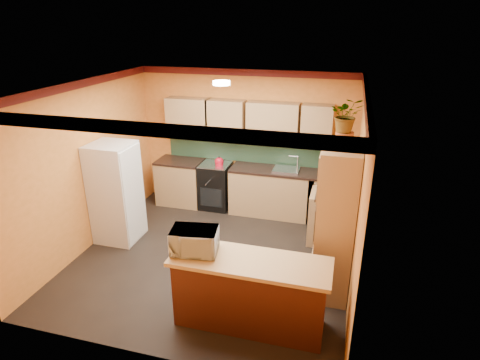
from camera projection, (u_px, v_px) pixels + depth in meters
name	position (u px, v px, depth m)	size (l,w,h in m)	color
room_shell	(217.00, 126.00, 5.88)	(4.24, 4.24, 2.72)	black
base_cabinets_back	(246.00, 190.00, 7.84)	(3.65, 0.60, 0.88)	#A48556
countertop_back	(246.00, 168.00, 7.67)	(3.65, 0.62, 0.04)	black
stove	(216.00, 186.00, 7.99)	(0.58, 0.58, 0.91)	black
kettle	(219.00, 161.00, 7.72)	(0.17, 0.17, 0.18)	#B00B1F
sink	(286.00, 170.00, 7.47)	(0.48, 0.40, 0.03)	silver
base_cabinets_right	(333.00, 218.00, 6.72)	(0.60, 0.80, 0.88)	#A48556
countertop_right	(336.00, 193.00, 6.54)	(0.62, 0.80, 0.04)	black
fridge	(116.00, 193.00, 6.69)	(0.68, 0.66, 1.70)	silver
pantry	(336.00, 221.00, 5.31)	(0.48, 0.90, 2.10)	#A48556
fern_pot	(344.00, 138.00, 4.94)	(0.22, 0.22, 0.16)	#AF562A
fern	(347.00, 115.00, 4.83)	(0.38, 0.33, 0.42)	#A48556
breakfast_bar	(250.00, 295.00, 4.86)	(1.80, 0.55, 0.88)	#44170F
bar_top	(250.00, 262.00, 4.69)	(1.90, 0.65, 0.05)	tan
microwave	(194.00, 241.00, 4.79)	(0.55, 0.37, 0.30)	silver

